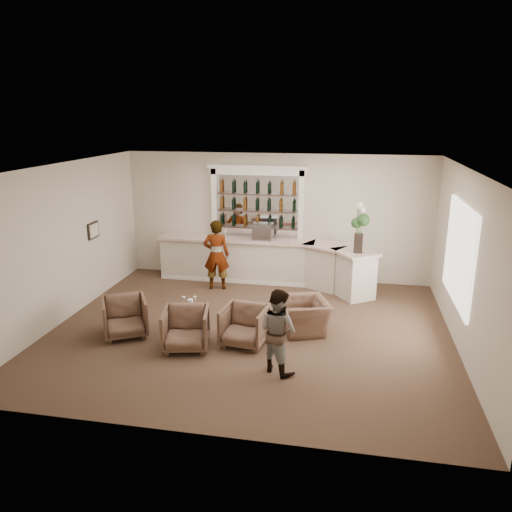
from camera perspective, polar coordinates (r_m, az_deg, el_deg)
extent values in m
plane|color=#4E3427|center=(10.32, -0.67, -8.47)|extent=(8.00, 8.00, 0.00)
cube|color=beige|center=(13.10, 2.37, 4.45)|extent=(8.00, 0.04, 3.30)
cube|color=beige|center=(11.23, -21.13, 1.40)|extent=(0.04, 7.00, 3.30)
cube|color=beige|center=(9.80, 22.88, -0.83)|extent=(0.04, 7.00, 3.30)
cube|color=white|center=(9.44, -0.74, 10.08)|extent=(8.00, 7.00, 0.04)
cube|color=white|center=(10.25, 22.20, 0.24)|extent=(0.05, 2.40, 1.90)
cube|color=black|center=(12.22, -18.10, 2.81)|extent=(0.04, 0.46, 0.38)
cube|color=beige|center=(12.21, -18.00, 2.80)|extent=(0.01, 0.38, 0.30)
cube|color=beige|center=(13.22, -2.20, -0.40)|extent=(4.00, 0.70, 1.08)
cube|color=beige|center=(13.05, -2.25, 1.97)|extent=(4.10, 0.82, 0.06)
cube|color=beige|center=(12.69, 7.95, -1.26)|extent=(1.12, 1.04, 1.08)
cube|color=beige|center=(12.52, 8.05, 1.21)|extent=(1.27, 1.19, 0.06)
cube|color=beige|center=(12.19, 11.10, -2.14)|extent=(1.08, 1.14, 1.08)
cube|color=beige|center=(12.01, 11.25, 0.41)|extent=(1.24, 1.29, 0.06)
cube|color=white|center=(13.06, -2.51, -2.87)|extent=(4.00, 0.06, 0.10)
cube|color=white|center=(13.11, 0.20, 5.80)|extent=(2.15, 0.02, 1.65)
cube|color=white|center=(13.41, -4.70, 3.80)|extent=(0.14, 0.16, 2.90)
cube|color=white|center=(12.99, 5.14, 3.39)|extent=(0.14, 0.16, 2.90)
cube|color=white|center=(12.92, 0.15, 9.64)|extent=(2.52, 0.16, 0.18)
cube|color=white|center=(12.91, 0.15, 10.17)|extent=(2.64, 0.20, 0.08)
cube|color=#37261B|center=(13.12, 0.11, 3.27)|extent=(2.05, 0.20, 0.03)
cube|color=#37261B|center=(13.03, 0.11, 5.15)|extent=(2.05, 0.20, 0.03)
cube|color=#37261B|center=(12.95, 0.11, 7.07)|extent=(2.05, 0.20, 0.03)
cylinder|color=#523323|center=(10.31, -7.58, -7.11)|extent=(0.63, 0.63, 0.50)
imported|color=gray|center=(12.44, -4.55, 0.14)|extent=(0.70, 0.51, 1.77)
imported|color=gray|center=(8.51, 2.51, -8.54)|extent=(0.91, 0.87, 1.48)
imported|color=brown|center=(10.29, -14.77, -6.75)|extent=(1.14, 1.15, 0.78)
imported|color=brown|center=(9.52, -8.02, -8.24)|extent=(0.99, 1.01, 0.78)
imported|color=brown|center=(9.60, -1.33, -7.95)|extent=(0.90, 0.92, 0.76)
imported|color=brown|center=(10.24, 5.60, -6.76)|extent=(1.18, 1.25, 0.65)
cube|color=#B7B7BC|center=(12.76, 0.82, 2.78)|extent=(0.50, 0.42, 0.43)
cube|color=black|center=(11.85, 11.60, 1.45)|extent=(0.20, 0.20, 0.45)
cube|color=white|center=(10.33, -7.51, -5.22)|extent=(0.08, 0.08, 0.12)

